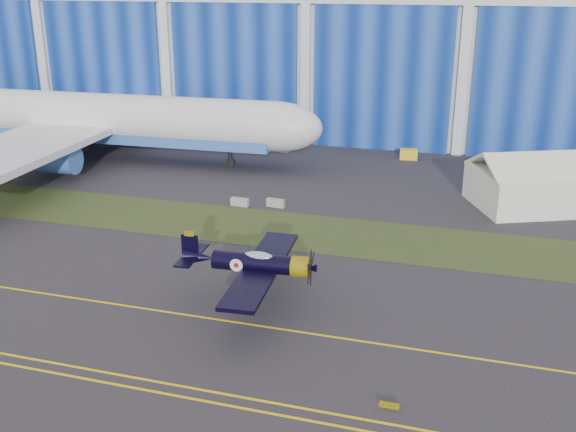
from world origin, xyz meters
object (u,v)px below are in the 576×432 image
(warbird, at_px, (253,263))
(jetliner, at_px, (84,65))
(shipping_container, at_px, (272,140))
(tug, at_px, (409,154))
(tent, at_px, (539,179))

(warbird, distance_m, jetliner, 51.39)
(warbird, relative_size, jetliner, 0.20)
(jetliner, height_order, shipping_container, jetliner)
(warbird, bearing_deg, jetliner, 131.13)
(jetliner, xyz_separation_m, tug, (41.86, 11.48, -11.88))
(warbird, bearing_deg, tent, 50.82)
(tug, bearing_deg, tent, -51.09)
(tent, height_order, tug, tent)
(tug, bearing_deg, shipping_container, 173.76)
(jetliner, distance_m, tug, 45.00)
(jetliner, xyz_separation_m, shipping_container, (22.13, 11.63, -11.23))
(shipping_container, xyz_separation_m, tug, (19.73, -0.15, -0.65))
(warbird, distance_m, shipping_container, 49.17)
(warbird, bearing_deg, shipping_container, 102.14)
(jetliner, relative_size, tug, 31.69)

